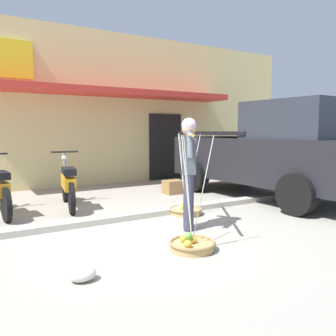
{
  "coord_description": "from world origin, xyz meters",
  "views": [
    {
      "loc": [
        -2.52,
        -4.63,
        1.52
      ],
      "look_at": [
        0.62,
        0.6,
        0.85
      ],
      "focal_mm": 37.29,
      "sensor_mm": 36.0,
      "label": 1
    }
  ],
  "objects_px": {
    "fruit_vendor": "(189,166)",
    "fruit_basket_left_side": "(186,210)",
    "plastic_litter_bag": "(82,274)",
    "motorcycle_second_in_row": "(68,185)",
    "wooden_crate": "(173,187)",
    "fruit_basket_right_side": "(192,244)",
    "parked_truck": "(274,152)"
  },
  "relations": [
    {
      "from": "motorcycle_second_in_row",
      "to": "parked_truck",
      "type": "height_order",
      "value": "parked_truck"
    },
    {
      "from": "wooden_crate",
      "to": "fruit_basket_left_side",
      "type": "bearing_deg",
      "value": -115.61
    },
    {
      "from": "fruit_basket_left_side",
      "to": "plastic_litter_bag",
      "type": "distance_m",
      "value": 3.04
    },
    {
      "from": "fruit_vendor",
      "to": "motorcycle_second_in_row",
      "type": "bearing_deg",
      "value": 115.83
    },
    {
      "from": "plastic_litter_bag",
      "to": "motorcycle_second_in_row",
      "type": "bearing_deg",
      "value": 77.06
    },
    {
      "from": "fruit_vendor",
      "to": "parked_truck",
      "type": "height_order",
      "value": "parked_truck"
    },
    {
      "from": "fruit_basket_left_side",
      "to": "plastic_litter_bag",
      "type": "relative_size",
      "value": 5.18
    },
    {
      "from": "fruit_vendor",
      "to": "fruit_basket_left_side",
      "type": "distance_m",
      "value": 1.3
    },
    {
      "from": "fruit_basket_left_side",
      "to": "wooden_crate",
      "type": "distance_m",
      "value": 2.06
    },
    {
      "from": "fruit_vendor",
      "to": "plastic_litter_bag",
      "type": "bearing_deg",
      "value": -153.34
    },
    {
      "from": "fruit_basket_left_side",
      "to": "fruit_vendor",
      "type": "bearing_deg",
      "value": -121.3
    },
    {
      "from": "motorcycle_second_in_row",
      "to": "plastic_litter_bag",
      "type": "bearing_deg",
      "value": -102.94
    },
    {
      "from": "motorcycle_second_in_row",
      "to": "parked_truck",
      "type": "xyz_separation_m",
      "value": [
        4.2,
        -1.35,
        0.58
      ]
    },
    {
      "from": "parked_truck",
      "to": "wooden_crate",
      "type": "distance_m",
      "value": 2.44
    },
    {
      "from": "motorcycle_second_in_row",
      "to": "parked_truck",
      "type": "relative_size",
      "value": 0.38
    },
    {
      "from": "fruit_vendor",
      "to": "fruit_basket_right_side",
      "type": "relative_size",
      "value": 1.17
    },
    {
      "from": "fruit_vendor",
      "to": "wooden_crate",
      "type": "height_order",
      "value": "fruit_vendor"
    },
    {
      "from": "fruit_basket_right_side",
      "to": "parked_truck",
      "type": "bearing_deg",
      "value": 28.2
    },
    {
      "from": "fruit_basket_left_side",
      "to": "plastic_litter_bag",
      "type": "xyz_separation_m",
      "value": [
        -2.45,
        -1.79,
        -0.01
      ]
    },
    {
      "from": "parked_truck",
      "to": "fruit_basket_left_side",
      "type": "bearing_deg",
      "value": -173.7
    },
    {
      "from": "fruit_basket_left_side",
      "to": "motorcycle_second_in_row",
      "type": "distance_m",
      "value": 2.36
    },
    {
      "from": "motorcycle_second_in_row",
      "to": "fruit_vendor",
      "type": "bearing_deg",
      "value": -64.17
    },
    {
      "from": "parked_truck",
      "to": "plastic_litter_bag",
      "type": "bearing_deg",
      "value": -157.46
    },
    {
      "from": "fruit_basket_right_side",
      "to": "motorcycle_second_in_row",
      "type": "relative_size",
      "value": 0.8
    },
    {
      "from": "plastic_litter_bag",
      "to": "wooden_crate",
      "type": "bearing_deg",
      "value": 47.5
    },
    {
      "from": "wooden_crate",
      "to": "fruit_vendor",
      "type": "bearing_deg",
      "value": -117.4
    },
    {
      "from": "fruit_vendor",
      "to": "parked_truck",
      "type": "bearing_deg",
      "value": 19.72
    },
    {
      "from": "fruit_basket_left_side",
      "to": "fruit_basket_right_side",
      "type": "relative_size",
      "value": 1.0
    },
    {
      "from": "motorcycle_second_in_row",
      "to": "wooden_crate",
      "type": "bearing_deg",
      "value": 5.14
    },
    {
      "from": "motorcycle_second_in_row",
      "to": "wooden_crate",
      "type": "height_order",
      "value": "motorcycle_second_in_row"
    },
    {
      "from": "fruit_vendor",
      "to": "plastic_litter_bag",
      "type": "distance_m",
      "value": 2.38
    },
    {
      "from": "fruit_vendor",
      "to": "fruit_basket_left_side",
      "type": "bearing_deg",
      "value": 58.7
    }
  ]
}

